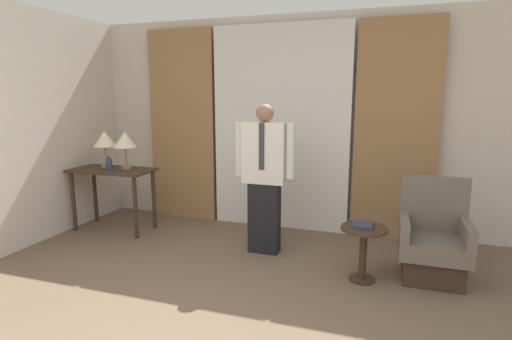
% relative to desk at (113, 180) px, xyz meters
% --- Properties ---
extents(wall_back, '(10.00, 0.06, 2.70)m').
position_rel_desk_xyz_m(wall_back, '(1.99, 0.91, 0.70)').
color(wall_back, beige).
rests_on(wall_back, ground_plane).
extents(curtain_sheer_center, '(1.76, 0.06, 2.58)m').
position_rel_desk_xyz_m(curtain_sheer_center, '(1.99, 0.78, 0.64)').
color(curtain_sheer_center, white).
rests_on(curtain_sheer_center, ground_plane).
extents(curtain_drape_left, '(0.94, 0.06, 2.58)m').
position_rel_desk_xyz_m(curtain_drape_left, '(0.59, 0.78, 0.64)').
color(curtain_drape_left, '#997047').
rests_on(curtain_drape_left, ground_plane).
extents(curtain_drape_right, '(0.94, 0.06, 2.58)m').
position_rel_desk_xyz_m(curtain_drape_right, '(3.38, 0.78, 0.64)').
color(curtain_drape_right, '#997047').
rests_on(curtain_drape_right, ground_plane).
extents(desk, '(1.04, 0.52, 0.79)m').
position_rel_desk_xyz_m(desk, '(0.00, 0.00, 0.00)').
color(desk, '#38281E').
rests_on(desk, ground_plane).
extents(table_lamp_left, '(0.29, 0.29, 0.47)m').
position_rel_desk_xyz_m(table_lamp_left, '(-0.15, 0.10, 0.50)').
color(table_lamp_left, '#9E7F47').
rests_on(table_lamp_left, desk).
extents(table_lamp_right, '(0.29, 0.29, 0.47)m').
position_rel_desk_xyz_m(table_lamp_right, '(0.15, 0.10, 0.50)').
color(table_lamp_right, '#9E7F47').
rests_on(table_lamp_right, desk).
extents(bottle_near_edge, '(0.07, 0.07, 0.18)m').
position_rel_desk_xyz_m(bottle_near_edge, '(0.02, -0.07, 0.22)').
color(bottle_near_edge, '#2D3851').
rests_on(bottle_near_edge, desk).
extents(person, '(0.66, 0.22, 1.62)m').
position_rel_desk_xyz_m(person, '(2.05, -0.11, 0.22)').
color(person, black).
rests_on(person, ground_plane).
extents(armchair, '(0.61, 0.58, 0.94)m').
position_rel_desk_xyz_m(armchair, '(3.75, -0.24, -0.32)').
color(armchair, '#38281E').
rests_on(armchair, ground_plane).
extents(side_table, '(0.43, 0.43, 0.52)m').
position_rel_desk_xyz_m(side_table, '(3.13, -0.51, -0.30)').
color(side_table, '#38281E').
rests_on(side_table, ground_plane).
extents(book, '(0.18, 0.20, 0.03)m').
position_rel_desk_xyz_m(book, '(3.12, -0.49, -0.12)').
color(book, '#2D334C').
rests_on(book, side_table).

